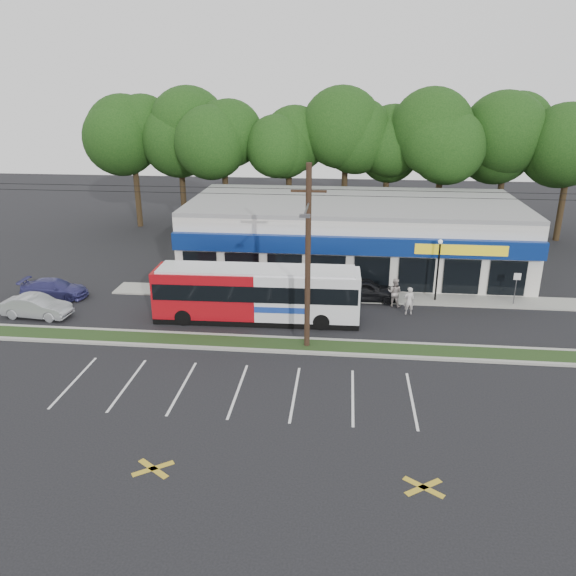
# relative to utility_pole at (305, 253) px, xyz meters

# --- Properties ---
(ground) EXTENTS (120.00, 120.00, 0.00)m
(ground) POSITION_rel_utility_pole_xyz_m (-2.83, -0.93, -5.41)
(ground) COLOR black
(ground) RESTS_ON ground
(grass_strip) EXTENTS (40.00, 1.60, 0.12)m
(grass_strip) POSITION_rel_utility_pole_xyz_m (-2.83, 0.07, -5.35)
(grass_strip) COLOR #1F3716
(grass_strip) RESTS_ON ground
(curb_south) EXTENTS (40.00, 0.25, 0.14)m
(curb_south) POSITION_rel_utility_pole_xyz_m (-2.83, -0.78, -5.34)
(curb_south) COLOR #9E9E93
(curb_south) RESTS_ON ground
(curb_north) EXTENTS (40.00, 0.25, 0.14)m
(curb_north) POSITION_rel_utility_pole_xyz_m (-2.83, 0.92, -5.34)
(curb_north) COLOR #9E9E93
(curb_north) RESTS_ON ground
(sidewalk) EXTENTS (32.00, 2.20, 0.10)m
(sidewalk) POSITION_rel_utility_pole_xyz_m (2.17, 8.07, -5.36)
(sidewalk) COLOR #9E9E93
(sidewalk) RESTS_ON ground
(strip_mall) EXTENTS (25.00, 12.55, 5.30)m
(strip_mall) POSITION_rel_utility_pole_xyz_m (2.67, 14.99, -2.76)
(strip_mall) COLOR silver
(strip_mall) RESTS_ON ground
(utility_pole) EXTENTS (50.00, 2.77, 10.00)m
(utility_pole) POSITION_rel_utility_pole_xyz_m (0.00, 0.00, 0.00)
(utility_pole) COLOR black
(utility_pole) RESTS_ON ground
(lamp_post) EXTENTS (0.30, 0.30, 4.25)m
(lamp_post) POSITION_rel_utility_pole_xyz_m (8.17, 7.87, -2.74)
(lamp_post) COLOR black
(lamp_post) RESTS_ON ground
(sign_post) EXTENTS (0.45, 0.10, 2.23)m
(sign_post) POSITION_rel_utility_pole_xyz_m (13.17, 7.65, -3.86)
(sign_post) COLOR #59595E
(sign_post) RESTS_ON ground
(tree_line) EXTENTS (46.76, 6.76, 11.83)m
(tree_line) POSITION_rel_utility_pole_xyz_m (1.17, 25.07, 3.00)
(tree_line) COLOR black
(tree_line) RESTS_ON ground
(metrobus) EXTENTS (12.44, 2.91, 3.33)m
(metrobus) POSITION_rel_utility_pole_xyz_m (-3.12, 3.57, -3.65)
(metrobus) COLOR #A80C15
(metrobus) RESTS_ON ground
(car_dark) EXTENTS (4.47, 1.88, 1.51)m
(car_dark) POSITION_rel_utility_pole_xyz_m (3.52, 7.57, -4.66)
(car_dark) COLOR black
(car_dark) RESTS_ON ground
(car_silver) EXTENTS (4.34, 1.80, 1.40)m
(car_silver) POSITION_rel_utility_pole_xyz_m (-16.77, 2.57, -4.72)
(car_silver) COLOR #95989C
(car_silver) RESTS_ON ground
(car_blue) EXTENTS (4.47, 1.88, 1.29)m
(car_blue) POSITION_rel_utility_pole_xyz_m (-17.35, 5.92, -4.77)
(car_blue) COLOR navy
(car_blue) RESTS_ON ground
(pedestrian_a) EXTENTS (0.72, 0.54, 1.80)m
(pedestrian_a) POSITION_rel_utility_pole_xyz_m (6.17, 5.42, -4.51)
(pedestrian_a) COLOR beige
(pedestrian_a) RESTS_ON ground
(pedestrian_b) EXTENTS (1.11, 0.99, 1.88)m
(pedestrian_b) POSITION_rel_utility_pole_xyz_m (5.38, 6.73, -4.47)
(pedestrian_b) COLOR #BEB2AB
(pedestrian_b) RESTS_ON ground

